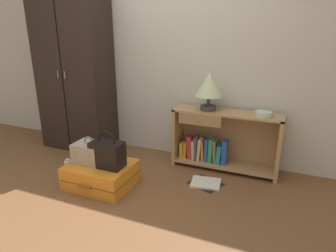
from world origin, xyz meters
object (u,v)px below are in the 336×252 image
at_px(handbag, 107,154).
at_px(open_book_on_floor, 206,183).
at_px(bowl, 263,114).
at_px(suitcase_large, 101,174).
at_px(wardrobe, 75,72).
at_px(train_case, 90,152).
at_px(bottle, 68,167).
at_px(bookshelf, 221,140).
at_px(table_lamp, 209,86).

xyz_separation_m(handbag, open_book_on_floor, (0.86, 0.44, -0.35)).
distance_m(bowl, suitcase_large, 1.74).
distance_m(wardrobe, train_case, 1.27).
height_order(bottle, open_book_on_floor, bottle).
xyz_separation_m(wardrobe, bookshelf, (1.87, 0.07, -0.66)).
bearing_deg(open_book_on_floor, wardrobe, 168.72).
xyz_separation_m(bowl, train_case, (-1.55, -0.81, -0.35)).
relative_size(bookshelf, handbag, 3.19).
height_order(train_case, handbag, handbag).
relative_size(wardrobe, handbag, 5.42).
height_order(wardrobe, bottle, wardrobe).
relative_size(table_lamp, open_book_on_floor, 1.08).
relative_size(wardrobe, bookshelf, 1.70).
bearing_deg(bottle, open_book_on_floor, 14.08).
height_order(table_lamp, suitcase_large, table_lamp).
relative_size(table_lamp, train_case, 1.43).
relative_size(handbag, open_book_on_floor, 0.95).
bearing_deg(table_lamp, handbag, -131.44).
bearing_deg(open_book_on_floor, train_case, -158.85).
bearing_deg(handbag, bowl, 31.92).
xyz_separation_m(bottle, open_book_on_floor, (1.44, 0.36, -0.07)).
height_order(bowl, handbag, bowl).
distance_m(train_case, bottle, 0.44).
bearing_deg(bookshelf, wardrobe, -177.78).
distance_m(bowl, handbag, 1.59).
relative_size(train_case, handbag, 0.79).
bearing_deg(handbag, train_case, 175.57).
bearing_deg(bowl, suitcase_large, -150.34).
relative_size(table_lamp, bowl, 2.42).
height_order(bowl, train_case, bowl).
height_order(wardrobe, handbag, wardrobe).
relative_size(bowl, train_case, 0.59).
xyz_separation_m(bookshelf, bottle, (-1.47, -0.80, -0.24)).
height_order(wardrobe, train_case, wardrobe).
bearing_deg(bowl, bookshelf, 173.05).
bearing_deg(train_case, suitcase_large, -2.46).
xyz_separation_m(suitcase_large, train_case, (-0.12, 0.01, 0.22)).
bearing_deg(table_lamp, suitcase_large, -135.52).
bearing_deg(wardrobe, bookshelf, 2.22).
height_order(table_lamp, bottle, table_lamp).
bearing_deg(open_book_on_floor, bottle, -165.92).
height_order(bookshelf, open_book_on_floor, bookshelf).
height_order(bowl, open_book_on_floor, bowl).
height_order(table_lamp, handbag, table_lamp).
bearing_deg(open_book_on_floor, suitcase_large, -156.22).
bearing_deg(wardrobe, train_case, -46.37).
distance_m(wardrobe, bookshelf, 1.99).
bearing_deg(wardrobe, handbag, -39.56).
distance_m(wardrobe, open_book_on_floor, 2.11).
distance_m(bookshelf, suitcase_large, 1.34).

